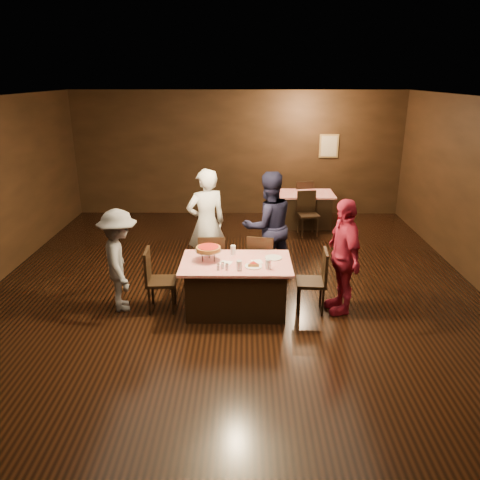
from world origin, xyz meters
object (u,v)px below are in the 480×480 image
chair_back_near (308,214)px  pizza_stand (208,249)px  chair_end_right (311,281)px  chair_far_left (212,261)px  diner_white_jacket (206,224)px  glass_back (233,250)px  chair_far_right (262,261)px  diner_red_shirt (343,256)px  glass_front_right (268,264)px  chair_end_left (161,280)px  diner_navy_hoodie (268,226)px  back_table (304,209)px  chair_back_far (302,199)px  diner_grey_knit (120,260)px  main_table (236,286)px  plate_empty (273,258)px  glass_front_left (239,265)px

chair_back_near → pizza_stand: (-1.90, -3.44, 0.48)m
chair_end_right → chair_far_left: bearing=-113.1°
diner_white_jacket → glass_back: diner_white_jacket is taller
chair_far_right → diner_red_shirt: diner_red_shirt is taller
pizza_stand → glass_front_right: bearing=-19.4°
chair_end_left → diner_navy_hoodie: 2.06m
back_table → chair_back_far: 0.61m
chair_far_right → diner_white_jacket: bearing=-18.9°
diner_grey_knit → diner_white_jacket: bearing=-61.4°
pizza_stand → glass_front_right: pizza_stand is taller
diner_white_jacket → diner_navy_hoodie: diner_white_jacket is taller
back_table → chair_back_near: (0.00, -0.70, 0.09)m
chair_end_left → diner_red_shirt: diner_red_shirt is taller
diner_white_jacket → diner_grey_knit: size_ratio=1.23×
chair_end_left → chair_back_near: same height
chair_back_near → diner_navy_hoodie: 2.54m
diner_white_jacket → diner_grey_knit: (-1.17, -1.25, -0.18)m
diner_white_jacket → diner_navy_hoodie: bearing=149.9°
chair_far_left → chair_end_left: bearing=44.9°
main_table → chair_back_far: 5.02m
chair_end_left → glass_back: chair_end_left is taller
chair_end_left → pizza_stand: bearing=-88.8°
plate_empty → chair_back_near: bearing=74.1°
diner_white_jacket → glass_back: (0.48, -0.99, -0.10)m
chair_end_right → diner_grey_knit: (-2.80, 0.04, 0.29)m
chair_end_right → pizza_stand: (-1.50, 0.05, 0.48)m
plate_empty → chair_end_right: bearing=-15.3°
chair_end_left → glass_front_right: size_ratio=6.79×
chair_far_right → chair_back_near: 2.95m
chair_far_right → chair_end_left: size_ratio=1.00×
glass_front_left → chair_far_right: bearing=71.6°
diner_red_shirt → diner_navy_hoodie: bearing=-148.5°
main_table → glass_back: size_ratio=11.43×
main_table → plate_empty: plate_empty is taller
chair_far_left → glass_front_left: size_ratio=6.79×
plate_empty → main_table: bearing=-164.7°
diner_navy_hoodie → pizza_stand: 1.47m
glass_front_right → glass_back: bearing=132.3°
back_table → chair_end_left: size_ratio=1.37×
chair_end_left → plate_empty: bearing=-87.7°
chair_far_left → chair_back_near: bearing=-126.8°
glass_front_right → chair_end_left: bearing=170.8°
diner_red_shirt → diner_grey_knit: bearing=-100.0°
main_table → back_table: bearing=70.3°
diner_red_shirt → glass_front_left: size_ratio=12.24×
chair_far_left → chair_back_far: 4.46m
pizza_stand → chair_end_left: bearing=-175.9°
pizza_stand → diner_red_shirt: bearing=-1.0°
chair_end_right → diner_red_shirt: 0.59m
diner_red_shirt → diner_white_jacket: bearing=-131.2°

